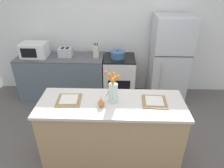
# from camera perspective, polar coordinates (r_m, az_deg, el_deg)

# --- Properties ---
(ground_plane) EXTENTS (10.00, 10.00, 0.00)m
(ground_plane) POSITION_cam_1_polar(r_m,az_deg,el_deg) (3.06, -0.17, -19.85)
(ground_plane) COLOR #59544F
(back_wall) EXTENTS (5.20, 0.08, 2.70)m
(back_wall) POSITION_cam_1_polar(r_m,az_deg,el_deg) (4.13, 0.85, 15.61)
(back_wall) COLOR silver
(back_wall) RESTS_ON ground_plane
(kitchen_island) EXTENTS (1.80, 0.66, 0.93)m
(kitchen_island) POSITION_cam_1_polar(r_m,az_deg,el_deg) (2.73, -0.18, -13.39)
(kitchen_island) COLOR tan
(kitchen_island) RESTS_ON ground_plane
(back_counter) EXTENTS (1.68, 0.60, 0.89)m
(back_counter) POSITION_cam_1_polar(r_m,az_deg,el_deg) (4.22, -13.91, 1.94)
(back_counter) COLOR slate
(back_counter) RESTS_ON ground_plane
(stove_range) EXTENTS (0.60, 0.61, 0.89)m
(stove_range) POSITION_cam_1_polar(r_m,az_deg,el_deg) (4.06, 2.05, 1.74)
(stove_range) COLOR silver
(stove_range) RESTS_ON ground_plane
(refrigerator) EXTENTS (0.68, 0.67, 1.68)m
(refrigerator) POSITION_cam_1_polar(r_m,az_deg,el_deg) (4.02, 15.91, 6.47)
(refrigerator) COLOR #B7BABC
(refrigerator) RESTS_ON ground_plane
(flower_vase) EXTENTS (0.18, 0.17, 0.42)m
(flower_vase) POSITION_cam_1_polar(r_m,az_deg,el_deg) (2.37, 0.33, -1.62)
(flower_vase) COLOR silver
(flower_vase) RESTS_ON kitchen_island
(pear_figurine) EXTENTS (0.08, 0.08, 0.13)m
(pear_figurine) POSITION_cam_1_polar(r_m,az_deg,el_deg) (2.35, -3.11, -5.37)
(pear_figurine) COLOR #C66B33
(pear_figurine) RESTS_ON kitchen_island
(plate_setting_left) EXTENTS (0.31, 0.31, 0.02)m
(plate_setting_left) POSITION_cam_1_polar(r_m,az_deg,el_deg) (2.53, -12.19, -4.44)
(plate_setting_left) COLOR olive
(plate_setting_left) RESTS_ON kitchen_island
(plate_setting_right) EXTENTS (0.31, 0.31, 0.02)m
(plate_setting_right) POSITION_cam_1_polar(r_m,az_deg,el_deg) (2.50, 12.00, -4.89)
(plate_setting_right) COLOR olive
(plate_setting_right) RESTS_ON kitchen_island
(toaster) EXTENTS (0.28, 0.18, 0.17)m
(toaster) POSITION_cam_1_polar(r_m,az_deg,el_deg) (3.99, -13.16, 8.81)
(toaster) COLOR #B7BABC
(toaster) RESTS_ON back_counter
(cooking_pot) EXTENTS (0.28, 0.28, 0.15)m
(cooking_pot) POSITION_cam_1_polar(r_m,az_deg,el_deg) (3.83, 1.63, 8.39)
(cooking_pot) COLOR #386093
(cooking_pot) RESTS_ON stove_range
(microwave) EXTENTS (0.48, 0.37, 0.27)m
(microwave) POSITION_cam_1_polar(r_m,az_deg,el_deg) (4.16, -21.26, 9.10)
(microwave) COLOR white
(microwave) RESTS_ON back_counter
(knife_block) EXTENTS (0.10, 0.14, 0.27)m
(knife_block) POSITION_cam_1_polar(r_m,az_deg,el_deg) (3.89, -4.56, 9.33)
(knife_block) COLOR beige
(knife_block) RESTS_ON back_counter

